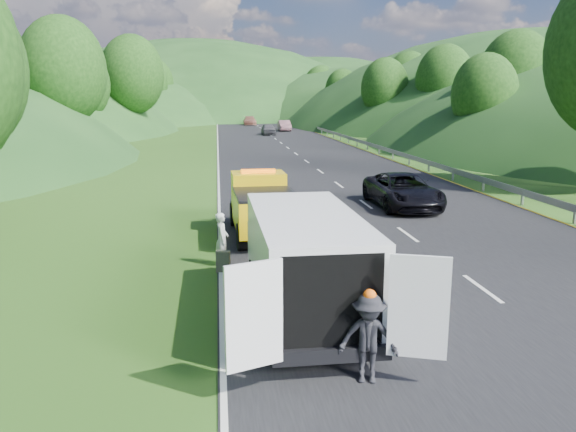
{
  "coord_description": "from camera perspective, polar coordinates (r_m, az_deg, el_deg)",
  "views": [
    {
      "loc": [
        -3.89,
        -15.44,
        5.03
      ],
      "look_at": [
        -1.73,
        1.85,
        1.3
      ],
      "focal_mm": 35.0,
      "sensor_mm": 36.0,
      "label": 1
    }
  ],
  "objects": [
    {
      "name": "road_surface",
      "position": [
        56.09,
        -0.02,
        6.94
      ],
      "size": [
        14.0,
        200.0,
        0.02
      ],
      "primitive_type": "cube",
      "color": "black",
      "rests_on": "ground"
    },
    {
      "name": "tree_line_left",
      "position": [
        77.1,
        -18.57,
        7.71
      ],
      "size": [
        14.0,
        140.0,
        14.0
      ],
      "primitive_type": null,
      "color": "#2F611C",
      "rests_on": "ground"
    },
    {
      "name": "dist_car_b",
      "position": [
        83.55,
        -0.37,
        8.62
      ],
      "size": [
        1.64,
        4.69,
        1.55
      ],
      "primitive_type": "imported",
      "color": "#724C53",
      "rests_on": "ground"
    },
    {
      "name": "dist_car_a",
      "position": [
        75.29,
        -2.0,
        8.24
      ],
      "size": [
        1.75,
        4.34,
        1.48
      ],
      "primitive_type": "imported",
      "color": "#47474B",
      "rests_on": "ground"
    },
    {
      "name": "guardrail",
      "position": [
        69.58,
        4.72,
        7.89
      ],
      "size": [
        0.06,
        140.0,
        1.52
      ],
      "primitive_type": "cube",
      "color": "gray",
      "rests_on": "ground"
    },
    {
      "name": "spare_tire",
      "position": [
        11.68,
        8.82,
        -13.56
      ],
      "size": [
        0.59,
        0.59,
        0.2
      ],
      "primitive_type": "cylinder",
      "color": "black",
      "rests_on": "ground"
    },
    {
      "name": "white_van",
      "position": [
        12.86,
        1.69,
        -4.3
      ],
      "size": [
        3.83,
        7.0,
        2.48
      ],
      "rotation": [
        0.0,
        0.0,
        0.01
      ],
      "color": "black",
      "rests_on": "ground"
    },
    {
      "name": "ground",
      "position": [
        16.69,
        6.73,
        -5.54
      ],
      "size": [
        320.0,
        320.0,
        0.0
      ],
      "primitive_type": "plane",
      "color": "#38661E",
      "rests_on": "ground"
    },
    {
      "name": "hills_backdrop",
      "position": [
        150.58,
        -3.2,
        10.14
      ],
      "size": [
        201.0,
        288.6,
        44.0
      ],
      "primitive_type": null,
      "color": "#2D5B23",
      "rests_on": "ground"
    },
    {
      "name": "tree_line_right",
      "position": [
        80.24,
        12.62,
        8.19
      ],
      "size": [
        14.0,
        140.0,
        14.0
      ],
      "primitive_type": null,
      "color": "#2F611C",
      "rests_on": "ground"
    },
    {
      "name": "woman",
      "position": [
        17.23,
        -6.65,
        -4.97
      ],
      "size": [
        0.47,
        0.61,
        1.61
      ],
      "primitive_type": "imported",
      "rotation": [
        0.0,
        0.0,
        1.5
      ],
      "color": "silver",
      "rests_on": "ground"
    },
    {
      "name": "tow_truck",
      "position": [
        20.42,
        -2.71,
        1.09
      ],
      "size": [
        2.24,
        5.5,
        2.33
      ],
      "rotation": [
        0.0,
        0.0,
        0.04
      ],
      "color": "black",
      "rests_on": "ground"
    },
    {
      "name": "child",
      "position": [
        15.47,
        -0.66,
        -6.89
      ],
      "size": [
        0.54,
        0.48,
        0.93
      ],
      "primitive_type": "imported",
      "rotation": [
        0.0,
        0.0,
        -0.34
      ],
      "color": "#CBC56C",
      "rests_on": "ground"
    },
    {
      "name": "suitcase",
      "position": [
        16.46,
        -6.61,
        -4.63
      ],
      "size": [
        0.43,
        0.29,
        0.64
      ],
      "primitive_type": "cube",
      "rotation": [
        0.0,
        0.0,
        -0.19
      ],
      "color": "#555741",
      "rests_on": "ground"
    },
    {
      "name": "passing_suv",
      "position": [
        26.42,
        11.51,
        0.86
      ],
      "size": [
        2.59,
        5.55,
        1.54
      ],
      "primitive_type": "imported",
      "rotation": [
        0.0,
        0.0,
        0.01
      ],
      "color": "black",
      "rests_on": "ground"
    },
    {
      "name": "dist_car_c",
      "position": [
        101.28,
        -3.89,
        9.2
      ],
      "size": [
        2.14,
        5.28,
        1.53
      ],
      "primitive_type": "imported",
      "color": "brown",
      "rests_on": "ground"
    },
    {
      "name": "worker",
      "position": [
        10.6,
        8.02,
        -16.36
      ],
      "size": [
        1.17,
        0.84,
        1.64
      ],
      "primitive_type": "imported",
      "rotation": [
        0.0,
        0.0,
        -0.23
      ],
      "color": "black",
      "rests_on": "ground"
    }
  ]
}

